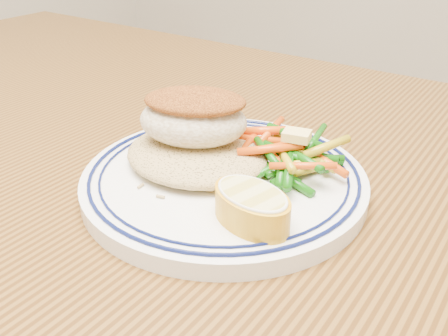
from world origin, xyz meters
TOP-DOWN VIEW (x-y plane):
  - dining_table at (0.00, 0.00)m, footprint 1.50×0.90m
  - plate at (0.03, 0.04)m, footprint 0.24×0.24m
  - rice_pilaf at (-0.00, 0.04)m, footprint 0.13×0.11m
  - fish_fillet at (-0.01, 0.05)m, footprint 0.11×0.10m
  - vegetable_pile at (0.07, 0.08)m, footprint 0.11×0.11m
  - butter_pat at (0.07, 0.08)m, footprint 0.03×0.02m
  - lemon_wedge at (0.09, -0.01)m, footprint 0.07×0.07m

SIDE VIEW (x-z plane):
  - dining_table at x=0.00m, z-range 0.28..1.03m
  - plate at x=0.03m, z-range 0.75..0.77m
  - rice_pilaf at x=0.00m, z-range 0.77..0.79m
  - vegetable_pile at x=0.07m, z-range 0.76..0.79m
  - lemon_wedge at x=0.09m, z-range 0.77..0.79m
  - butter_pat at x=0.07m, z-range 0.79..0.80m
  - fish_fillet at x=-0.01m, z-range 0.78..0.83m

